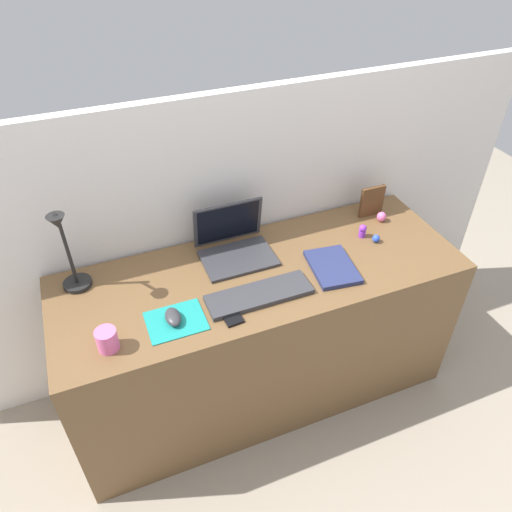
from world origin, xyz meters
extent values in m
plane|color=gray|center=(0.00, 0.00, 0.00)|extent=(6.00, 6.00, 0.00)
cube|color=silver|center=(0.00, 0.34, 0.69)|extent=(2.88, 0.05, 1.37)
cube|color=brown|center=(0.00, 0.00, 0.37)|extent=(1.68, 0.60, 0.74)
cube|color=#333338|center=(-0.06, 0.11, 0.75)|extent=(0.30, 0.21, 0.01)
cube|color=#333338|center=(-0.06, 0.23, 0.85)|extent=(0.30, 0.04, 0.20)
cube|color=black|center=(-0.06, 0.22, 0.85)|extent=(0.27, 0.03, 0.17)
cube|color=#333338|center=(-0.06, -0.13, 0.75)|extent=(0.41, 0.13, 0.02)
cube|color=teal|center=(-0.39, -0.14, 0.74)|extent=(0.21, 0.17, 0.00)
ellipsoid|color=#333338|center=(-0.40, -0.13, 0.76)|extent=(0.06, 0.10, 0.03)
cube|color=black|center=(-0.20, -0.18, 0.74)|extent=(0.07, 0.13, 0.01)
cylinder|color=black|center=(-0.70, 0.20, 0.75)|extent=(0.11, 0.11, 0.02)
cylinder|color=black|center=(-0.70, 0.20, 0.92)|extent=(0.01, 0.01, 0.32)
cylinder|color=black|center=(-0.70, 0.16, 1.08)|extent=(0.01, 0.08, 0.08)
cone|color=black|center=(-0.70, 0.12, 1.09)|extent=(0.06, 0.06, 0.05)
cube|color=navy|center=(0.28, -0.09, 0.75)|extent=(0.20, 0.26, 0.02)
cube|color=brown|center=(0.63, 0.19, 0.81)|extent=(0.12, 0.02, 0.15)
cylinder|color=pink|center=(-0.64, -0.18, 0.78)|extent=(0.07, 0.07, 0.08)
cylinder|color=purple|center=(0.51, 0.06, 0.76)|extent=(0.03, 0.03, 0.03)
sphere|color=purple|center=(0.51, 0.06, 0.78)|extent=(0.03, 0.03, 0.03)
ellipsoid|color=blue|center=(0.54, 0.00, 0.76)|extent=(0.03, 0.03, 0.04)
ellipsoid|color=pink|center=(0.65, 0.13, 0.76)|extent=(0.04, 0.04, 0.05)
camera|label=1|loc=(-0.58, -1.39, 2.03)|focal=34.17mm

